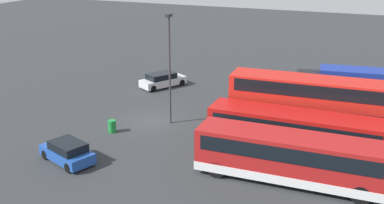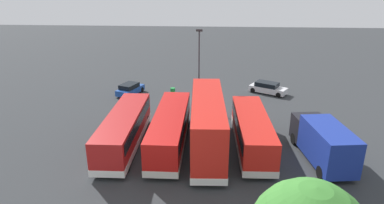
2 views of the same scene
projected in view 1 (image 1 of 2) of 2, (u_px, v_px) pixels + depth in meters
The scene contains 10 objects.
ground_plane at pixel (152, 122), 36.69m from camera, with size 140.00×140.00×0.00m, color #2D3033.
bus_single_deck_near_end at pixel (313, 101), 36.53m from camera, with size 2.91×10.48×2.95m.
bus_double_decker_second at pixel (312, 107), 32.84m from camera, with size 3.15×11.94×4.55m.
bus_single_deck_third at pixel (295, 132), 30.53m from camera, with size 2.68×11.66×2.95m.
bus_single_deck_fourth at pixel (289, 156), 26.99m from camera, with size 2.84×11.22×2.95m.
box_truck_blue at pixel (341, 85), 40.54m from camera, with size 3.46×7.76×3.20m.
car_hatchback_silver at pixel (163, 80), 45.49m from camera, with size 4.88×3.86×1.43m.
car_small_green at pixel (67, 152), 29.73m from camera, with size 3.05×4.32×1.43m.
lamp_post_tall at pixel (169, 62), 34.84m from camera, with size 0.70×0.30×8.65m.
waste_bin_yellow at pixel (112, 126), 34.53m from camera, with size 0.60×0.60×0.95m, color #197F33.
Camera 1 is at (30.23, 16.23, 13.48)m, focal length 42.75 mm.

